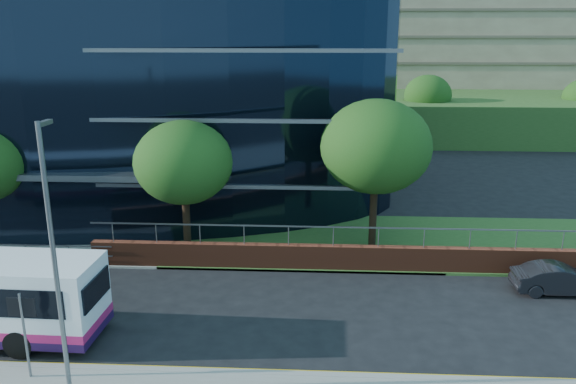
# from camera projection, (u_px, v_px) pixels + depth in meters

# --- Properties ---
(grass_verge) EXTENTS (36.00, 8.00, 0.12)m
(grass_verge) POSITION_uv_depth(u_px,v_px,m) (528.00, 244.00, 28.43)
(grass_verge) COLOR #2D511E
(grass_verge) RESTS_ON ground
(glass_office) EXTENTS (44.00, 23.10, 16.00)m
(glass_office) POSITION_uv_depth(u_px,v_px,m) (58.00, 70.00, 37.17)
(glass_office) COLOR black
(glass_office) RESTS_ON ground
(retaining_wall) EXTENTS (34.00, 0.40, 2.11)m
(retaining_wall) POSITION_uv_depth(u_px,v_px,m) (468.00, 261.00, 24.92)
(retaining_wall) COLOR #622B19
(retaining_wall) RESTS_ON ground
(apartment_block) EXTENTS (60.00, 42.00, 30.00)m
(apartment_block) POSITION_uv_depth(u_px,v_px,m) (471.00, 27.00, 69.43)
(apartment_block) COLOR #2D511E
(apartment_block) RESTS_ON ground
(street_sign) EXTENTS (0.85, 0.09, 2.80)m
(street_sign) POSITION_uv_depth(u_px,v_px,m) (23.00, 318.00, 16.76)
(street_sign) COLOR slate
(street_sign) RESTS_ON pavement_near
(tree_far_c) EXTENTS (4.62, 4.62, 6.51)m
(tree_far_c) POSITION_uv_depth(u_px,v_px,m) (184.00, 163.00, 26.16)
(tree_far_c) COLOR black
(tree_far_c) RESTS_ON ground
(tree_far_d) EXTENTS (5.28, 5.28, 7.44)m
(tree_far_d) POSITION_uv_depth(u_px,v_px,m) (376.00, 147.00, 26.48)
(tree_far_d) COLOR black
(tree_far_d) RESTS_ON ground
(tree_dist_e) EXTENTS (4.62, 4.62, 6.51)m
(tree_dist_e) POSITION_uv_depth(u_px,v_px,m) (428.00, 95.00, 55.08)
(tree_dist_e) COLOR black
(tree_dist_e) RESTS_ON ground
(streetlight_east) EXTENTS (0.15, 0.77, 8.00)m
(streetlight_east) POSITION_uv_depth(u_px,v_px,m) (54.00, 255.00, 15.49)
(streetlight_east) COLOR slate
(streetlight_east) RESTS_ON pavement_near
(parked_car) EXTENTS (3.73, 1.32, 1.23)m
(parked_car) POSITION_uv_depth(u_px,v_px,m) (559.00, 279.00, 23.03)
(parked_car) COLOR black
(parked_car) RESTS_ON ground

